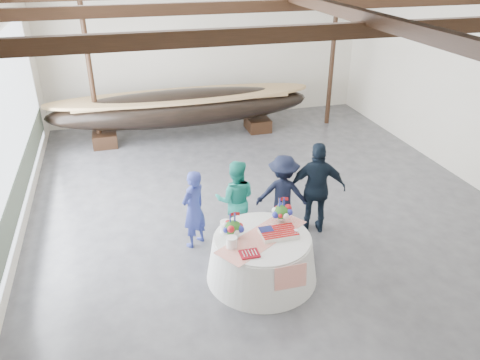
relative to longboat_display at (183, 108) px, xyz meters
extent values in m
cube|color=#3D3D42|center=(1.09, -4.38, -0.91)|extent=(10.00, 12.00, 0.01)
cube|color=silver|center=(1.09, 1.62, 1.34)|extent=(10.00, 0.02, 4.50)
cube|color=silver|center=(1.09, -10.38, 1.34)|extent=(10.00, 0.02, 4.50)
cube|color=silver|center=(6.09, -4.38, 1.34)|extent=(0.02, 12.00, 4.50)
cube|color=black|center=(1.09, -7.88, 3.34)|extent=(9.80, 0.12, 0.18)
cube|color=black|center=(1.09, -5.38, 3.34)|extent=(9.80, 0.12, 0.18)
cylinder|color=black|center=(-2.41, 0.00, 1.34)|extent=(0.14, 0.14, 4.50)
cylinder|color=black|center=(4.59, 0.00, 1.34)|extent=(0.14, 0.14, 4.50)
cube|color=silver|center=(-3.86, -3.38, 1.09)|extent=(0.02, 7.00, 3.20)
cube|color=#596654|center=(-3.85, -3.38, -0.01)|extent=(0.02, 7.00, 0.60)
cube|color=black|center=(-2.27, 0.00, -0.72)|extent=(0.66, 0.85, 0.38)
cube|color=black|center=(2.27, 0.00, -0.72)|extent=(0.66, 0.85, 0.38)
ellipsoid|color=black|center=(0.00, 0.00, -0.01)|extent=(7.58, 1.52, 1.04)
cube|color=#9E7A4C|center=(0.00, 0.00, 0.28)|extent=(6.06, 0.99, 0.06)
cone|color=silver|center=(0.22, -6.81, -0.52)|extent=(1.89, 1.89, 0.78)
cylinder|color=silver|center=(0.22, -6.81, -0.12)|extent=(1.60, 1.60, 0.04)
cube|color=red|center=(0.22, -6.81, -0.09)|extent=(1.77, 1.39, 0.01)
cube|color=white|center=(0.50, -6.82, -0.06)|extent=(0.60, 0.40, 0.07)
cylinder|color=white|center=(-0.34, -6.96, 0.00)|extent=(0.18, 0.18, 0.19)
cylinder|color=white|center=(-0.33, -6.49, 0.00)|extent=(0.18, 0.18, 0.20)
cube|color=maroon|center=(-0.12, -7.23, -0.08)|extent=(0.30, 0.24, 0.03)
cone|color=silver|center=(0.77, -6.93, -0.04)|extent=(0.09, 0.09, 0.12)
imported|color=navy|center=(-0.70, -5.54, -0.14)|extent=(0.67, 0.64, 1.54)
imported|color=#1A8B78|center=(0.12, -5.47, -0.10)|extent=(0.92, 0.80, 1.61)
imported|color=black|center=(1.06, -5.49, -0.10)|extent=(1.18, 0.94, 1.61)
imported|color=black|center=(1.69, -5.69, 0.03)|extent=(1.18, 0.74, 1.87)
camera|label=1|loc=(-1.85, -12.94, 4.25)|focal=35.00mm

